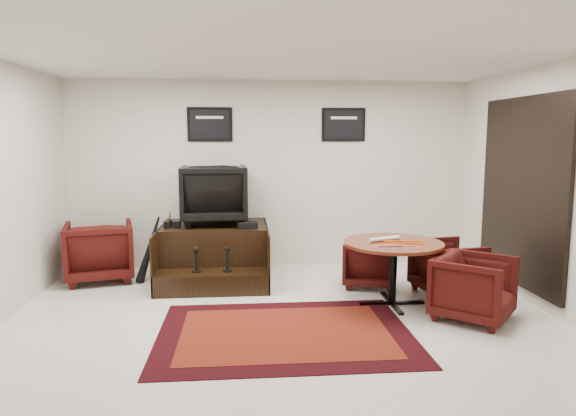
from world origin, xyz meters
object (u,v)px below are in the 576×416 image
Objects in this scene: armchair_side at (99,248)px; table_chair_back at (371,260)px; table_chair_window at (448,265)px; table_chair_corner at (474,285)px; shine_podium at (215,254)px; shine_chair at (214,191)px; meeting_table at (393,250)px.

armchair_side is 1.30× the size of table_chair_back.
table_chair_corner is at bearing 165.36° from table_chair_window.
table_chair_corner reaches higher than table_chair_window.
shine_podium is 0.88m from shine_chair.
table_chair_back is 1.56m from table_chair_corner.
meeting_table is 0.97m from table_chair_corner.
table_chair_corner is (0.73, -0.57, -0.28)m from meeting_table.
armchair_side is at bearing 177.86° from shine_podium.
armchair_side reaches higher than table_chair_corner.
table_chair_back is (-0.06, 0.77, -0.32)m from meeting_table.
armchair_side is 0.78× the size of meeting_table.
shine_chair is at bearing 60.41° from table_chair_window.
table_chair_back is (3.66, -0.60, -0.10)m from armchair_side.
shine_podium is 1.31× the size of meeting_table.
armchair_side reaches higher than table_chair_window.
meeting_table is 1.54× the size of table_chair_window.
shine_podium is at bearing 148.44° from meeting_table.
armchair_side is 4.86m from table_chair_corner.
table_chair_corner reaches higher than meeting_table.
armchair_side reaches higher than meeting_table.
meeting_table is at bearing 92.90° from table_chair_corner.
meeting_table is at bearing 143.21° from shine_chair.
table_chair_window is at bearing 23.76° from meeting_table.
meeting_table is at bearing 104.62° from table_chair_window.
meeting_table reaches higher than table_chair_window.
armchair_side reaches higher than table_chair_back.
table_chair_back is at bearing -14.65° from shine_podium.
armchair_side is 1.16× the size of table_chair_corner.
shine_chair reaches higher than shine_podium.
table_chair_back is at bearing 71.38° from table_chair_corner.
armchair_side is (-1.58, 0.06, 0.10)m from shine_podium.
table_chair_back is at bearing 159.16° from shine_chair.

